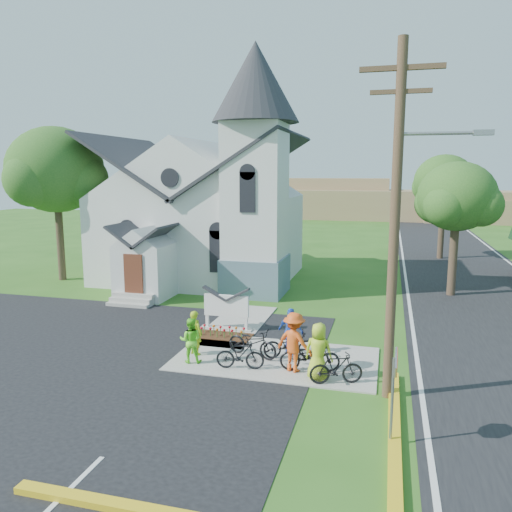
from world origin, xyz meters
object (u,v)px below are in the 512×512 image
(bike_2, at_px, (290,344))
(bike_1, at_px, (240,355))
(church_sign, at_px, (226,306))
(bike_4, at_px, (310,356))
(utility_pole, at_px, (398,212))
(bike_3, at_px, (336,368))
(cyclist_1, at_px, (191,340))
(bike_0, at_px, (252,342))
(cyclist_0, at_px, (195,333))
(stop_sign, at_px, (395,375))
(cyclist_3, at_px, (294,342))
(cyclist_2, at_px, (291,331))
(cyclist_4, at_px, (318,351))

(bike_2, bearing_deg, bike_1, 115.67)
(church_sign, bearing_deg, bike_4, -41.04)
(utility_pole, bearing_deg, bike_1, 170.97)
(bike_3, bearing_deg, church_sign, 29.34)
(bike_4, bearing_deg, cyclist_1, 83.22)
(bike_0, distance_m, bike_1, 1.20)
(bike_3, bearing_deg, cyclist_0, 56.63)
(stop_sign, bearing_deg, cyclist_3, 129.58)
(cyclist_0, relative_size, bike_4, 0.82)
(cyclist_2, height_order, cyclist_4, cyclist_4)
(cyclist_2, relative_size, cyclist_4, 0.91)
(stop_sign, bearing_deg, cyclist_2, 123.51)
(bike_1, bearing_deg, bike_2, -52.62)
(church_sign, relative_size, cyclist_2, 1.32)
(stop_sign, height_order, bike_3, stop_sign)
(bike_1, xyz_separation_m, cyclist_3, (1.75, 0.29, 0.50))
(utility_pole, height_order, bike_4, utility_pole)
(cyclist_3, bearing_deg, cyclist_0, 12.57)
(utility_pole, bearing_deg, bike_2, 147.36)
(cyclist_0, distance_m, cyclist_4, 4.67)
(cyclist_0, xyz_separation_m, bike_3, (5.14, -1.24, -0.30))
(cyclist_3, distance_m, bike_4, 0.70)
(bike_1, xyz_separation_m, bike_3, (3.19, -0.37, 0.02))
(bike_2, xyz_separation_m, bike_3, (1.81, -1.79, 0.01))
(cyclist_2, relative_size, bike_4, 0.85)
(cyclist_1, distance_m, cyclist_2, 3.58)
(church_sign, bearing_deg, cyclist_2, -33.84)
(bike_3, relative_size, bike_4, 0.85)
(bike_0, xyz_separation_m, cyclist_2, (1.25, 0.65, 0.31))
(stop_sign, xyz_separation_m, cyclist_0, (-6.80, 4.34, -0.93))
(utility_pole, bearing_deg, church_sign, 144.40)
(bike_2, distance_m, bike_3, 2.54)
(cyclist_1, bearing_deg, bike_4, 171.59)
(bike_3, xyz_separation_m, bike_4, (-0.94, 0.80, 0.02))
(stop_sign, height_order, cyclist_2, stop_sign)
(cyclist_0, height_order, bike_4, cyclist_0)
(stop_sign, height_order, bike_4, stop_sign)
(bike_1, relative_size, cyclist_4, 0.88)
(utility_pole, height_order, bike_1, utility_pole)
(cyclist_0, relative_size, bike_3, 0.97)
(bike_4, bearing_deg, cyclist_0, 73.03)
(cyclist_1, distance_m, cyclist_3, 3.57)
(cyclist_3, height_order, cyclist_4, cyclist_3)
(cyclist_2, relative_size, cyclist_3, 0.84)
(bike_3, bearing_deg, bike_4, 29.93)
(bike_1, xyz_separation_m, bike_4, (2.25, 0.43, 0.03))
(bike_0, relative_size, cyclist_3, 1.00)
(stop_sign, bearing_deg, church_sign, 131.88)
(bike_1, bearing_deg, cyclist_0, 57.35)
(cyclist_0, height_order, cyclist_1, cyclist_0)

